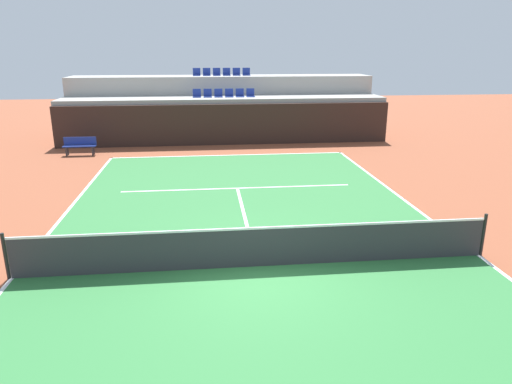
% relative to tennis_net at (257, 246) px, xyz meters
% --- Properties ---
extents(ground_plane, '(80.00, 80.00, 0.00)m').
position_rel_tennis_net_xyz_m(ground_plane, '(0.00, 0.00, -0.51)').
color(ground_plane, brown).
extents(court_surface, '(11.00, 24.00, 0.01)m').
position_rel_tennis_net_xyz_m(court_surface, '(0.00, 0.00, -0.50)').
color(court_surface, '#2D7238').
rests_on(court_surface, ground_plane).
extents(baseline_far, '(11.00, 0.10, 0.00)m').
position_rel_tennis_net_xyz_m(baseline_far, '(0.00, 11.95, -0.50)').
color(baseline_far, white).
rests_on(baseline_far, court_surface).
extents(sideline_left, '(0.10, 24.00, 0.00)m').
position_rel_tennis_net_xyz_m(sideline_left, '(-5.45, 0.00, -0.50)').
color(sideline_left, white).
rests_on(sideline_left, court_surface).
extents(sideline_right, '(0.10, 24.00, 0.00)m').
position_rel_tennis_net_xyz_m(sideline_right, '(5.45, 0.00, -0.50)').
color(sideline_right, white).
rests_on(sideline_right, court_surface).
extents(service_line_far, '(8.26, 0.10, 0.00)m').
position_rel_tennis_net_xyz_m(service_line_far, '(0.00, 6.40, -0.50)').
color(service_line_far, white).
rests_on(service_line_far, court_surface).
extents(centre_service_line, '(0.10, 6.40, 0.00)m').
position_rel_tennis_net_xyz_m(centre_service_line, '(0.00, 3.20, -0.50)').
color(centre_service_line, white).
rests_on(centre_service_line, court_surface).
extents(back_wall, '(17.41, 0.30, 2.11)m').
position_rel_tennis_net_xyz_m(back_wall, '(0.00, 14.65, 0.55)').
color(back_wall, black).
rests_on(back_wall, ground_plane).
extents(stands_tier_lower, '(17.41, 2.40, 2.34)m').
position_rel_tennis_net_xyz_m(stands_tier_lower, '(0.00, 16.00, 0.66)').
color(stands_tier_lower, '#9E9E99').
rests_on(stands_tier_lower, ground_plane).
extents(stands_tier_upper, '(17.41, 2.40, 3.35)m').
position_rel_tennis_net_xyz_m(stands_tier_upper, '(0.00, 18.40, 1.17)').
color(stands_tier_upper, '#9E9E99').
rests_on(stands_tier_upper, ground_plane).
extents(seating_row_lower, '(3.36, 0.44, 0.44)m').
position_rel_tennis_net_xyz_m(seating_row_lower, '(0.00, 16.10, 1.96)').
color(seating_row_lower, navy).
rests_on(seating_row_lower, stands_tier_lower).
extents(seating_row_upper, '(3.36, 0.44, 0.44)m').
position_rel_tennis_net_xyz_m(seating_row_upper, '(0.00, 18.50, 2.96)').
color(seating_row_upper, navy).
rests_on(seating_row_upper, stands_tier_upper).
extents(tennis_net, '(11.08, 0.08, 1.07)m').
position_rel_tennis_net_xyz_m(tennis_net, '(0.00, 0.00, 0.00)').
color(tennis_net, black).
rests_on(tennis_net, court_surface).
extents(player_bench, '(1.50, 0.40, 0.85)m').
position_rel_tennis_net_xyz_m(player_bench, '(-7.02, 12.82, -0.00)').
color(player_bench, navy).
rests_on(player_bench, ground_plane).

